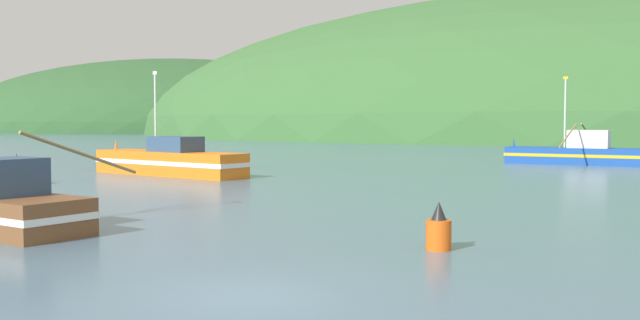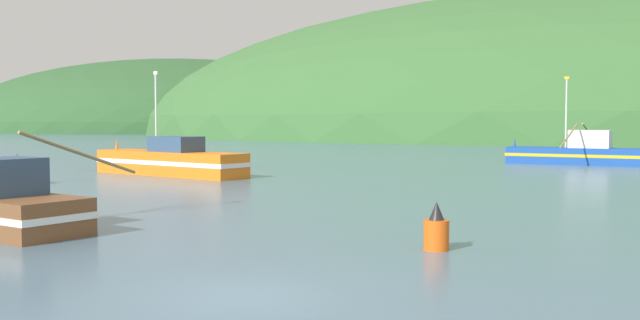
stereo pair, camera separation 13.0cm
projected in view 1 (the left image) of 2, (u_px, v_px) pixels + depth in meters
ground_plane at (243, 297)px, 14.47m from camera, size 600.00×600.00×0.00m
hill_far_right at (176, 131)px, 209.88m from camera, size 126.99×101.59×40.45m
hill_far_center at (618, 134)px, 170.60m from camera, size 219.40×175.52×63.14m
fishing_boat_orange at (170, 161)px, 45.49m from camera, size 11.10×8.25×6.49m
fishing_boat_blue at (580, 153)px, 56.03m from camera, size 10.89×13.70×6.74m
channel_buoy at (439, 231)px, 19.61m from camera, size 0.68×0.68×1.31m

